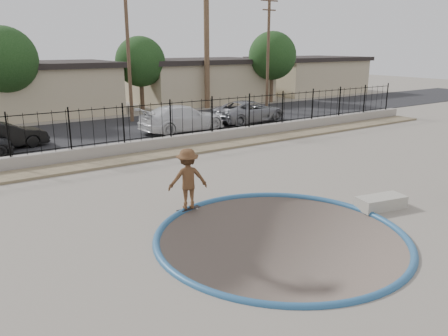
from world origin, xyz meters
TOP-DOWN VIEW (x-y plane):
  - ground at (0.00, 12.00)m, footprint 120.00×120.00m
  - bowl_pit at (0.00, -1.00)m, footprint 6.84×6.84m
  - coping_ring at (0.00, -1.00)m, footprint 7.04×7.04m
  - rock_strip at (0.00, 9.20)m, footprint 42.00×1.60m
  - retaining_wall at (0.00, 10.30)m, footprint 42.00×0.45m
  - fence at (0.00, 10.30)m, footprint 40.00×0.04m
  - street at (0.00, 17.00)m, footprint 90.00×8.00m
  - house_center at (0.00, 26.50)m, footprint 10.60×8.60m
  - house_east at (14.00, 26.50)m, footprint 12.60×8.60m
  - house_east_far at (28.00, 26.50)m, footprint 11.60×8.60m
  - palm_right at (12.00, 22.00)m, footprint 2.30×2.30m
  - utility_pole_mid at (4.00, 19.00)m, footprint 1.70×0.24m
  - utility_pole_right at (16.00, 19.00)m, footprint 1.70×0.24m
  - street_tree_left at (-3.00, 23.00)m, footprint 4.32×4.32m
  - street_tree_mid at (7.00, 24.00)m, footprint 3.96×3.96m
  - street_tree_right at (19.00, 22.00)m, footprint 4.32×4.32m
  - skater at (-1.14, 2.14)m, footprint 1.40×1.05m
  - skateboard at (-1.14, 2.14)m, footprint 0.82×0.28m
  - concrete_ledge at (4.11, -1.19)m, footprint 1.71×1.01m
  - car_b at (-4.60, 14.77)m, footprint 4.18×1.82m
  - car_c at (5.17, 13.92)m, footprint 5.57×2.52m
  - car_d at (10.47, 14.15)m, footprint 5.55×2.97m

SIDE VIEW (x-z plane):
  - ground at x=0.00m, z-range -2.20..0.00m
  - bowl_pit at x=0.00m, z-range -0.90..0.90m
  - coping_ring at x=0.00m, z-range -0.10..0.10m
  - street at x=0.00m, z-range 0.00..0.04m
  - rock_strip at x=0.00m, z-range 0.00..0.11m
  - skateboard at x=-1.14m, z-range 0.02..0.09m
  - concrete_ledge at x=4.11m, z-range 0.00..0.40m
  - retaining_wall at x=0.00m, z-range 0.00..0.60m
  - car_b at x=-4.60m, z-range 0.04..1.37m
  - car_d at x=10.47m, z-range 0.04..1.52m
  - car_c at x=5.17m, z-range 0.04..1.62m
  - skater at x=-1.14m, z-range 0.00..1.93m
  - fence at x=0.00m, z-range 0.60..2.40m
  - house_east at x=14.00m, z-range 0.02..3.92m
  - house_east_far at x=28.00m, z-range 0.02..3.92m
  - house_center at x=0.00m, z-range 0.02..3.92m
  - street_tree_mid at x=7.00m, z-range 0.92..6.75m
  - street_tree_left at x=-3.00m, z-range 1.01..7.37m
  - street_tree_right at x=19.00m, z-range 1.01..7.37m
  - utility_pole_right at x=16.00m, z-range 0.20..9.20m
  - utility_pole_mid at x=4.00m, z-range 0.21..9.71m
  - palm_right at x=12.00m, z-range 2.18..12.48m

